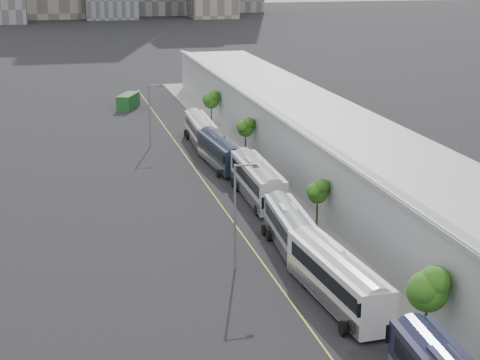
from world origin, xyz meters
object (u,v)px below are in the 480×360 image
object	(u,v)px
street_lamp_far	(151,111)
suv	(129,99)
bus_5	(220,155)
street_lamp_near	(237,210)
bus_2	(337,283)
shipping_container	(128,101)
bus_6	(201,132)
bus_3	(293,235)
bus_4	(257,184)

from	to	relation	value
street_lamp_far	suv	distance (m)	32.99
bus_5	street_lamp_near	world-z (taller)	street_lamp_near
bus_5	street_lamp_far	xyz separation A→B (m)	(-6.62, 12.53, 3.30)
bus_2	shipping_container	xyz separation A→B (m)	(-6.84, 80.77, -0.43)
bus_6	shipping_container	bearing A→B (deg)	105.73
bus_3	suv	size ratio (longest dim) A/B	2.29
street_lamp_far	bus_4	bearing A→B (deg)	-74.10
bus_3	shipping_container	bearing A→B (deg)	99.51
bus_2	bus_3	bearing A→B (deg)	85.96
bus_5	street_lamp_near	xyz separation A→B (m)	(-5.54, -32.11, 3.58)
bus_2	suv	size ratio (longest dim) A/B	2.42
street_lamp_near	street_lamp_far	xyz separation A→B (m)	(-1.08, 44.64, -0.28)
bus_2	bus_3	world-z (taller)	bus_2
bus_5	bus_6	bearing A→B (deg)	85.86
bus_3	street_lamp_far	xyz separation A→B (m)	(-6.61, 41.86, 3.27)
bus_4	street_lamp_near	world-z (taller)	street_lamp_near
bus_4	bus_5	distance (m)	13.99
street_lamp_far	suv	xyz separation A→B (m)	(0.42, 32.73, -4.05)
suv	bus_3	bearing A→B (deg)	-80.84
bus_5	bus_6	world-z (taller)	bus_6
bus_3	bus_4	distance (m)	15.41
bus_2	bus_6	distance (m)	52.85
suv	bus_2	bearing A→B (deg)	-81.45
shipping_container	bus_2	bearing A→B (deg)	-61.94
bus_5	bus_6	size ratio (longest dim) A/B	0.97
bus_2	street_lamp_far	world-z (taller)	street_lamp_far
bus_4	bus_3	bearing A→B (deg)	-92.52
street_lamp_far	shipping_container	xyz separation A→B (m)	(-0.24, 27.94, -3.61)
bus_5	bus_2	bearing A→B (deg)	-94.11
bus_3	bus_5	size ratio (longest dim) A/B	1.01
bus_5	suv	size ratio (longest dim) A/B	2.26
bus_4	street_lamp_far	world-z (taller)	street_lamp_far
street_lamp_far	shipping_container	distance (m)	28.17
bus_6	shipping_container	world-z (taller)	bus_6
bus_2	bus_5	xyz separation A→B (m)	(0.01, 40.30, -0.11)
street_lamp_near	suv	xyz separation A→B (m)	(-0.66, 77.37, -4.33)
bus_3	bus_4	size ratio (longest dim) A/B	0.92
bus_2	bus_3	distance (m)	10.96
bus_2	shipping_container	size ratio (longest dim) A/B	2.18
bus_2	bus_3	size ratio (longest dim) A/B	1.06
street_lamp_near	street_lamp_far	distance (m)	44.65
street_lamp_near	shipping_container	size ratio (longest dim) A/B	1.43
street_lamp_far	suv	bearing A→B (deg)	89.27
bus_2	street_lamp_near	size ratio (longest dim) A/B	1.52
bus_5	suv	bearing A→B (deg)	93.72
bus_6	street_lamp_far	distance (m)	7.38
street_lamp_far	suv	size ratio (longest dim) A/B	1.49
bus_4	bus_6	bearing A→B (deg)	92.93
bus_6	suv	size ratio (longest dim) A/B	2.32
bus_2	bus_6	world-z (taller)	bus_2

